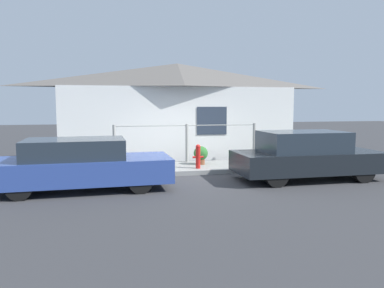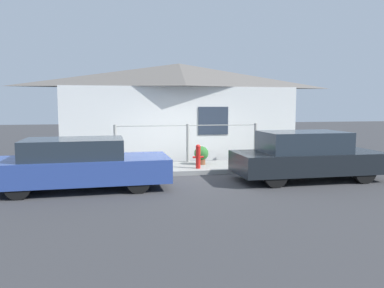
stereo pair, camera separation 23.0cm
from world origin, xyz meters
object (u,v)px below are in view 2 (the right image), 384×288
(potted_plant_near_hydrant, at_px, (201,154))
(potted_plant_by_fence, at_px, (96,159))
(fire_hydrant, at_px, (198,156))
(potted_plant_corner, at_px, (273,152))
(car_left, at_px, (80,164))
(car_right, at_px, (306,156))

(potted_plant_near_hydrant, distance_m, potted_plant_by_fence, 3.32)
(fire_hydrant, distance_m, potted_plant_corner, 3.19)
(potted_plant_near_hydrant, height_order, potted_plant_by_fence, potted_plant_near_hydrant)
(car_left, xyz_separation_m, potted_plant_corner, (6.25, 2.85, -0.20))
(car_right, bearing_deg, car_left, 179.36)
(car_left, xyz_separation_m, potted_plant_near_hydrant, (3.56, 2.35, -0.16))
(potted_plant_corner, bearing_deg, fire_hydrant, -157.67)
(potted_plant_by_fence, bearing_deg, potted_plant_near_hydrant, 0.60)
(car_right, bearing_deg, fire_hydrant, 148.05)
(potted_plant_near_hydrant, bearing_deg, car_left, -146.52)
(fire_hydrant, distance_m, potted_plant_near_hydrant, 0.76)
(car_right, relative_size, fire_hydrant, 5.53)
(car_right, distance_m, potted_plant_corner, 2.87)
(fire_hydrant, bearing_deg, potted_plant_corner, 22.33)
(fire_hydrant, relative_size, potted_plant_corner, 1.40)
(potted_plant_by_fence, relative_size, potted_plant_corner, 0.96)
(car_right, relative_size, potted_plant_near_hydrant, 6.82)
(potted_plant_near_hydrant, bearing_deg, potted_plant_by_fence, -179.40)
(car_right, relative_size, potted_plant_by_fence, 8.10)
(fire_hydrant, height_order, potted_plant_corner, fire_hydrant)
(car_left, height_order, potted_plant_corner, car_left)
(car_left, bearing_deg, fire_hydrant, 24.33)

